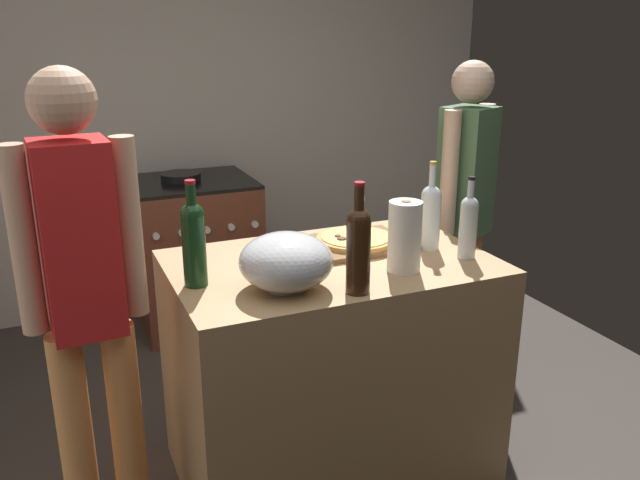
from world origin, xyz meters
TOP-DOWN VIEW (x-y plane):
  - ground_plane at (0.00, 1.28)m, footprint 3.87×3.16m
  - kitchen_wall_rear at (0.00, 2.61)m, footprint 3.87×0.10m
  - counter at (-0.01, 0.62)m, footprint 1.17×0.76m
  - cutting_board at (0.15, 0.73)m, footprint 0.40×0.32m
  - pizza at (0.15, 0.73)m, footprint 0.31×0.31m
  - mixing_bowl at (-0.25, 0.44)m, footprint 0.31×0.31m
  - paper_towel_roll at (0.19, 0.43)m, footprint 0.12×0.12m
  - wine_bottle_green at (0.47, 0.45)m, footprint 0.07×0.07m
  - wine_bottle_dark at (0.40, 0.60)m, footprint 0.08×0.08m
  - wine_bottle_amber at (-0.51, 0.58)m, footprint 0.08×0.08m
  - wine_bottle_clear at (-0.05, 0.31)m, footprint 0.08×0.08m
  - stove at (-0.16, 2.21)m, footprint 0.68×0.63m
  - person_in_stripes at (-0.86, 0.57)m, footprint 0.38×0.21m
  - person_in_red at (0.86, 1.02)m, footprint 0.35×0.27m

SIDE VIEW (x-z plane):
  - ground_plane at x=0.00m, z-range -0.02..0.00m
  - stove at x=-0.16m, z-range -0.02..0.90m
  - counter at x=-0.01m, z-range 0.00..0.90m
  - person_in_red at x=0.86m, z-range 0.11..1.68m
  - cutting_board at x=0.15m, z-range 0.90..0.92m
  - pizza at x=0.15m, z-range 0.91..0.94m
  - person_in_stripes at x=-0.86m, z-range 0.12..1.73m
  - mixing_bowl at x=-0.25m, z-range 0.90..1.08m
  - paper_towel_roll at x=0.19m, z-range 0.89..1.15m
  - wine_bottle_green at x=0.47m, z-range 0.87..1.18m
  - wine_bottle_dark at x=0.40m, z-range 0.86..1.21m
  - wine_bottle_amber at x=-0.51m, z-range 0.88..1.23m
  - wine_bottle_clear at x=-0.05m, z-range 0.87..1.24m
  - kitchen_wall_rear at x=0.00m, z-range 0.00..2.60m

